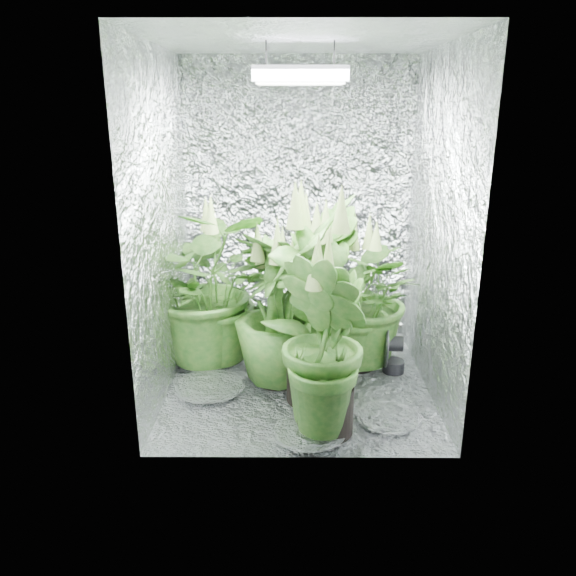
{
  "coord_description": "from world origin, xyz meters",
  "views": [
    {
      "loc": [
        -0.05,
        -3.2,
        1.68
      ],
      "look_at": [
        -0.06,
        0.0,
        0.63
      ],
      "focal_mm": 35.0,
      "sensor_mm": 36.0,
      "label": 1
    }
  ],
  "objects_px": {
    "plant_b": "(277,305)",
    "circulation_fan": "(390,351)",
    "grow_lamp": "(300,75)",
    "plant_f": "(314,303)",
    "plant_d": "(278,311)",
    "plant_e": "(359,297)",
    "plant_c": "(320,289)",
    "plant_g": "(327,346)",
    "plant_a": "(209,285)"
  },
  "relations": [
    {
      "from": "plant_c",
      "to": "plant_d",
      "type": "relative_size",
      "value": 1.1
    },
    {
      "from": "plant_b",
      "to": "circulation_fan",
      "type": "distance_m",
      "value": 0.79
    },
    {
      "from": "plant_b",
      "to": "plant_d",
      "type": "relative_size",
      "value": 0.89
    },
    {
      "from": "plant_a",
      "to": "plant_d",
      "type": "xyz_separation_m",
      "value": [
        0.46,
        -0.29,
        -0.07
      ]
    },
    {
      "from": "plant_a",
      "to": "circulation_fan",
      "type": "xyz_separation_m",
      "value": [
        1.19,
        -0.16,
        -0.4
      ]
    },
    {
      "from": "grow_lamp",
      "to": "plant_d",
      "type": "height_order",
      "value": "grow_lamp"
    },
    {
      "from": "plant_c",
      "to": "circulation_fan",
      "type": "relative_size",
      "value": 3.2
    },
    {
      "from": "plant_d",
      "to": "plant_e",
      "type": "relative_size",
      "value": 0.91
    },
    {
      "from": "plant_d",
      "to": "grow_lamp",
      "type": "bearing_deg",
      "value": -7.56
    },
    {
      "from": "plant_c",
      "to": "circulation_fan",
      "type": "xyz_separation_m",
      "value": [
        0.45,
        -0.14,
        -0.37
      ]
    },
    {
      "from": "plant_b",
      "to": "circulation_fan",
      "type": "bearing_deg",
      "value": -9.89
    },
    {
      "from": "plant_b",
      "to": "plant_e",
      "type": "relative_size",
      "value": 0.82
    },
    {
      "from": "plant_c",
      "to": "plant_a",
      "type": "bearing_deg",
      "value": 179.06
    },
    {
      "from": "grow_lamp",
      "to": "circulation_fan",
      "type": "bearing_deg",
      "value": 14.2
    },
    {
      "from": "plant_b",
      "to": "grow_lamp",
      "type": "bearing_deg",
      "value": -64.11
    },
    {
      "from": "plant_g",
      "to": "plant_b",
      "type": "bearing_deg",
      "value": 108.14
    },
    {
      "from": "plant_a",
      "to": "plant_g",
      "type": "xyz_separation_m",
      "value": [
        0.72,
        -0.86,
        -0.05
      ]
    },
    {
      "from": "plant_b",
      "to": "plant_f",
      "type": "height_order",
      "value": "plant_f"
    },
    {
      "from": "plant_b",
      "to": "plant_c",
      "type": "bearing_deg",
      "value": 3.03
    },
    {
      "from": "plant_d",
      "to": "plant_g",
      "type": "bearing_deg",
      "value": -65.05
    },
    {
      "from": "plant_c",
      "to": "grow_lamp",
      "type": "bearing_deg",
      "value": -116.3
    },
    {
      "from": "plant_f",
      "to": "circulation_fan",
      "type": "bearing_deg",
      "value": 35.54
    },
    {
      "from": "plant_d",
      "to": "plant_g",
      "type": "relative_size",
      "value": 0.96
    },
    {
      "from": "grow_lamp",
      "to": "plant_a",
      "type": "bearing_deg",
      "value": 152.36
    },
    {
      "from": "circulation_fan",
      "to": "plant_b",
      "type": "bearing_deg",
      "value": 174.13
    },
    {
      "from": "circulation_fan",
      "to": "plant_g",
      "type": "bearing_deg",
      "value": -119.18
    },
    {
      "from": "plant_a",
      "to": "plant_g",
      "type": "relative_size",
      "value": 1.05
    },
    {
      "from": "grow_lamp",
      "to": "plant_c",
      "type": "distance_m",
      "value": 1.34
    },
    {
      "from": "grow_lamp",
      "to": "circulation_fan",
      "type": "relative_size",
      "value": 1.4
    },
    {
      "from": "plant_a",
      "to": "plant_c",
      "type": "height_order",
      "value": "same"
    },
    {
      "from": "plant_b",
      "to": "plant_f",
      "type": "xyz_separation_m",
      "value": [
        0.22,
        -0.5,
        0.19
      ]
    },
    {
      "from": "plant_b",
      "to": "plant_e",
      "type": "xyz_separation_m",
      "value": [
        0.53,
        -0.04,
        0.07
      ]
    },
    {
      "from": "plant_d",
      "to": "plant_g",
      "type": "xyz_separation_m",
      "value": [
        0.27,
        -0.57,
        0.02
      ]
    },
    {
      "from": "grow_lamp",
      "to": "plant_e",
      "type": "bearing_deg",
      "value": 31.17
    },
    {
      "from": "plant_b",
      "to": "plant_g",
      "type": "bearing_deg",
      "value": -71.86
    },
    {
      "from": "plant_c",
      "to": "plant_d",
      "type": "xyz_separation_m",
      "value": [
        -0.27,
        -0.28,
        -0.05
      ]
    },
    {
      "from": "circulation_fan",
      "to": "plant_d",
      "type": "bearing_deg",
      "value": -165.5
    },
    {
      "from": "plant_b",
      "to": "plant_f",
      "type": "distance_m",
      "value": 0.57
    },
    {
      "from": "plant_a",
      "to": "plant_f",
      "type": "distance_m",
      "value": 0.85
    },
    {
      "from": "plant_a",
      "to": "plant_d",
      "type": "relative_size",
      "value": 1.1
    },
    {
      "from": "plant_a",
      "to": "plant_e",
      "type": "height_order",
      "value": "plant_a"
    },
    {
      "from": "plant_a",
      "to": "plant_b",
      "type": "bearing_deg",
      "value": -3.42
    },
    {
      "from": "plant_e",
      "to": "plant_f",
      "type": "distance_m",
      "value": 0.56
    },
    {
      "from": "plant_a",
      "to": "plant_e",
      "type": "xyz_separation_m",
      "value": [
        0.98,
        -0.07,
        -0.06
      ]
    },
    {
      "from": "grow_lamp",
      "to": "plant_f",
      "type": "height_order",
      "value": "grow_lamp"
    },
    {
      "from": "plant_d",
      "to": "circulation_fan",
      "type": "bearing_deg",
      "value": 10.47
    },
    {
      "from": "plant_b",
      "to": "circulation_fan",
      "type": "xyz_separation_m",
      "value": [
        0.74,
        -0.13,
        -0.27
      ]
    },
    {
      "from": "plant_a",
      "to": "plant_e",
      "type": "bearing_deg",
      "value": -3.94
    },
    {
      "from": "plant_d",
      "to": "circulation_fan",
      "type": "distance_m",
      "value": 0.81
    },
    {
      "from": "plant_d",
      "to": "plant_e",
      "type": "xyz_separation_m",
      "value": [
        0.52,
        0.22,
        0.01
      ]
    }
  ]
}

